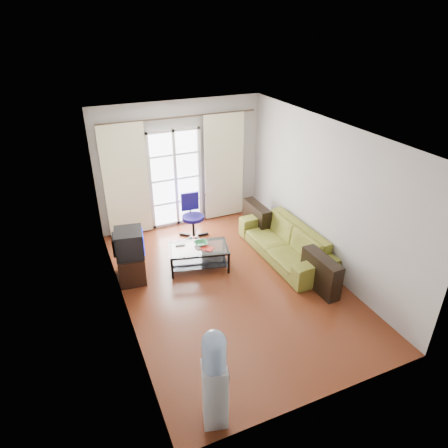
# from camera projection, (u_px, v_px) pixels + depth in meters

# --- Properties ---
(floor) EXTENTS (5.20, 5.20, 0.00)m
(floor) POSITION_uv_depth(u_px,v_px,m) (230.00, 284.00, 7.01)
(floor) COLOR brown
(floor) RESTS_ON ground
(ceiling) EXTENTS (5.20, 5.20, 0.00)m
(ceiling) POSITION_uv_depth(u_px,v_px,m) (232.00, 132.00, 5.75)
(ceiling) COLOR white
(ceiling) RESTS_ON wall_back
(wall_back) EXTENTS (3.60, 0.02, 2.70)m
(wall_back) POSITION_uv_depth(u_px,v_px,m) (181.00, 165.00, 8.49)
(wall_back) COLOR #B9B6B0
(wall_back) RESTS_ON floor
(wall_front) EXTENTS (3.60, 0.02, 2.70)m
(wall_front) POSITION_uv_depth(u_px,v_px,m) (331.00, 315.00, 4.27)
(wall_front) COLOR #B9B6B0
(wall_front) RESTS_ON floor
(wall_left) EXTENTS (0.02, 5.20, 2.70)m
(wall_left) POSITION_uv_depth(u_px,v_px,m) (117.00, 237.00, 5.75)
(wall_left) COLOR #B9B6B0
(wall_left) RESTS_ON floor
(wall_right) EXTENTS (0.02, 5.20, 2.70)m
(wall_right) POSITION_uv_depth(u_px,v_px,m) (324.00, 197.00, 7.01)
(wall_right) COLOR #B9B6B0
(wall_right) RESTS_ON floor
(french_door) EXTENTS (1.16, 0.06, 2.15)m
(french_door) POSITION_uv_depth(u_px,v_px,m) (176.00, 179.00, 8.52)
(french_door) COLOR white
(french_door) RESTS_ON wall_back
(curtain_rod) EXTENTS (3.30, 0.04, 0.04)m
(curtain_rod) POSITION_uv_depth(u_px,v_px,m) (180.00, 117.00, 7.92)
(curtain_rod) COLOR #4C3F2D
(curtain_rod) RESTS_ON wall_back
(curtain_left) EXTENTS (0.90, 0.07, 2.35)m
(curtain_left) POSITION_uv_depth(u_px,v_px,m) (126.00, 182.00, 8.04)
(curtain_left) COLOR #F7F5C6
(curtain_left) RESTS_ON curtain_rod
(curtain_right) EXTENTS (0.90, 0.07, 2.35)m
(curtain_right) POSITION_uv_depth(u_px,v_px,m) (224.00, 167.00, 8.79)
(curtain_right) COLOR #F7F5C6
(curtain_right) RESTS_ON curtain_rod
(radiator) EXTENTS (0.64, 0.12, 0.64)m
(radiator) POSITION_uv_depth(u_px,v_px,m) (218.00, 204.00, 9.17)
(radiator) COLOR gray
(radiator) RESTS_ON floor
(sofa) EXTENTS (2.26, 0.98, 0.65)m
(sofa) POSITION_uv_depth(u_px,v_px,m) (285.00, 242.00, 7.64)
(sofa) COLOR olive
(sofa) RESTS_ON floor
(coffee_table) EXTENTS (1.19, 0.85, 0.44)m
(coffee_table) POSITION_uv_depth(u_px,v_px,m) (199.00, 254.00, 7.34)
(coffee_table) COLOR silver
(coffee_table) RESTS_ON floor
(bowl) EXTENTS (0.28, 0.28, 0.06)m
(bowl) POSITION_uv_depth(u_px,v_px,m) (201.00, 243.00, 7.33)
(bowl) COLOR green
(bowl) RESTS_ON coffee_table
(book) EXTENTS (0.38, 0.38, 0.02)m
(book) POSITION_uv_depth(u_px,v_px,m) (205.00, 251.00, 7.14)
(book) COLOR maroon
(book) RESTS_ON coffee_table
(remote) EXTENTS (0.18, 0.08, 0.02)m
(remote) POSITION_uv_depth(u_px,v_px,m) (180.00, 246.00, 7.30)
(remote) COLOR black
(remote) RESTS_ON coffee_table
(tv_stand) EXTENTS (0.52, 0.72, 0.50)m
(tv_stand) POSITION_uv_depth(u_px,v_px,m) (131.00, 266.00, 7.07)
(tv_stand) COLOR black
(tv_stand) RESTS_ON floor
(crt_tv) EXTENTS (0.58, 0.58, 0.47)m
(crt_tv) POSITION_uv_depth(u_px,v_px,m) (128.00, 243.00, 6.82)
(crt_tv) COLOR black
(crt_tv) RESTS_ON tv_stand
(task_chair) EXTENTS (0.68, 0.68, 0.94)m
(task_chair) POSITION_uv_depth(u_px,v_px,m) (193.00, 225.00, 8.37)
(task_chair) COLOR black
(task_chair) RESTS_ON floor
(water_cooler) EXTENTS (0.34, 0.34, 1.35)m
(water_cooler) POSITION_uv_depth(u_px,v_px,m) (215.00, 377.00, 4.34)
(water_cooler) COLOR silver
(water_cooler) RESTS_ON floor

